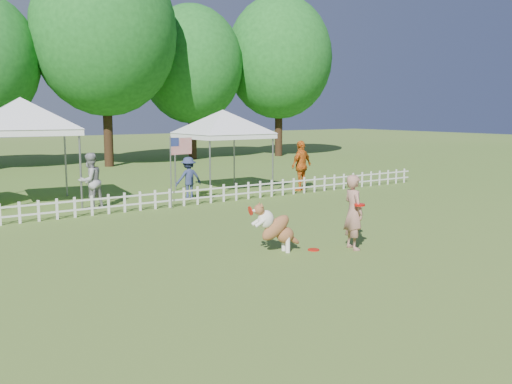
{
  "coord_description": "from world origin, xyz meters",
  "views": [
    {
      "loc": [
        -8.16,
        -9.15,
        3.05
      ],
      "look_at": [
        -0.41,
        2.0,
        1.1
      ],
      "focal_mm": 40.0,
      "sensor_mm": 36.0,
      "label": 1
    }
  ],
  "objects_px": {
    "canopy_tent_left": "(23,153)",
    "spectator_b": "(189,178)",
    "canopy_tent_right": "(223,152)",
    "dog": "(276,228)",
    "spectator_a": "(90,181)",
    "handler": "(353,212)",
    "spectator_c": "(301,166)",
    "frisbee_on_turf": "(314,250)",
    "flag_pole": "(171,173)"
  },
  "relations": [
    {
      "from": "canopy_tent_left",
      "to": "spectator_b",
      "type": "xyz_separation_m",
      "value": [
        4.99,
        -1.79,
        -0.97
      ]
    },
    {
      "from": "canopy_tent_right",
      "to": "dog",
      "type": "bearing_deg",
      "value": -114.36
    },
    {
      "from": "dog",
      "to": "spectator_a",
      "type": "height_order",
      "value": "spectator_a"
    },
    {
      "from": "handler",
      "to": "canopy_tent_right",
      "type": "bearing_deg",
      "value": 0.02
    },
    {
      "from": "spectator_b",
      "to": "spectator_c",
      "type": "xyz_separation_m",
      "value": [
        4.52,
        -0.63,
        0.23
      ]
    },
    {
      "from": "handler",
      "to": "dog",
      "type": "xyz_separation_m",
      "value": [
        -1.6,
        0.7,
        -0.28
      ]
    },
    {
      "from": "frisbee_on_turf",
      "to": "dog",
      "type": "bearing_deg",
      "value": 159.26
    },
    {
      "from": "canopy_tent_left",
      "to": "canopy_tent_right",
      "type": "height_order",
      "value": "canopy_tent_left"
    },
    {
      "from": "frisbee_on_turf",
      "to": "handler",
      "type": "bearing_deg",
      "value": -26.59
    },
    {
      "from": "canopy_tent_right",
      "to": "spectator_a",
      "type": "bearing_deg",
      "value": -169.83
    },
    {
      "from": "handler",
      "to": "canopy_tent_right",
      "type": "xyz_separation_m",
      "value": [
        2.38,
        9.36,
        0.67
      ]
    },
    {
      "from": "handler",
      "to": "spectator_b",
      "type": "xyz_separation_m",
      "value": [
        0.45,
        8.51,
        -0.1
      ]
    },
    {
      "from": "handler",
      "to": "canopy_tent_right",
      "type": "distance_m",
      "value": 9.68
    },
    {
      "from": "spectator_b",
      "to": "spectator_c",
      "type": "bearing_deg",
      "value": 175.68
    },
    {
      "from": "canopy_tent_left",
      "to": "spectator_a",
      "type": "bearing_deg",
      "value": -43.27
    },
    {
      "from": "spectator_a",
      "to": "spectator_b",
      "type": "distance_m",
      "value": 3.49
    },
    {
      "from": "dog",
      "to": "spectator_b",
      "type": "height_order",
      "value": "spectator_b"
    },
    {
      "from": "dog",
      "to": "frisbee_on_turf",
      "type": "bearing_deg",
      "value": -9.05
    },
    {
      "from": "canopy_tent_left",
      "to": "dog",
      "type": "bearing_deg",
      "value": -64.93
    },
    {
      "from": "canopy_tent_left",
      "to": "flag_pole",
      "type": "height_order",
      "value": "canopy_tent_left"
    },
    {
      "from": "flag_pole",
      "to": "spectator_b",
      "type": "bearing_deg",
      "value": 38.28
    },
    {
      "from": "handler",
      "to": "dog",
      "type": "height_order",
      "value": "handler"
    },
    {
      "from": "dog",
      "to": "canopy_tent_right",
      "type": "xyz_separation_m",
      "value": [
        3.98,
        8.66,
        0.95
      ]
    },
    {
      "from": "handler",
      "to": "dog",
      "type": "bearing_deg",
      "value": 80.58
    },
    {
      "from": "handler",
      "to": "frisbee_on_turf",
      "type": "distance_m",
      "value": 1.21
    },
    {
      "from": "dog",
      "to": "spectator_b",
      "type": "bearing_deg",
      "value": 86.99
    },
    {
      "from": "spectator_a",
      "to": "spectator_b",
      "type": "relative_size",
      "value": 1.21
    },
    {
      "from": "canopy_tent_right",
      "to": "canopy_tent_left",
      "type": "bearing_deg",
      "value": 172.56
    },
    {
      "from": "handler",
      "to": "frisbee_on_turf",
      "type": "bearing_deg",
      "value": 77.71
    },
    {
      "from": "canopy_tent_right",
      "to": "spectator_c",
      "type": "bearing_deg",
      "value": -29.42
    },
    {
      "from": "spectator_a",
      "to": "spectator_c",
      "type": "bearing_deg",
      "value": 152.57
    },
    {
      "from": "spectator_a",
      "to": "spectator_b",
      "type": "xyz_separation_m",
      "value": [
        3.48,
        0.09,
        -0.15
      ]
    },
    {
      "from": "frisbee_on_turf",
      "to": "spectator_a",
      "type": "relative_size",
      "value": 0.15
    },
    {
      "from": "spectator_b",
      "to": "flag_pole",
      "type": "bearing_deg",
      "value": 49.59
    },
    {
      "from": "frisbee_on_turf",
      "to": "spectator_c",
      "type": "xyz_separation_m",
      "value": [
        5.77,
        7.48,
        0.95
      ]
    },
    {
      "from": "handler",
      "to": "flag_pole",
      "type": "distance_m",
      "value": 7.14
    },
    {
      "from": "canopy_tent_right",
      "to": "handler",
      "type": "bearing_deg",
      "value": -103.96
    },
    {
      "from": "handler",
      "to": "spectator_a",
      "type": "height_order",
      "value": "spectator_a"
    },
    {
      "from": "dog",
      "to": "spectator_a",
      "type": "xyz_separation_m",
      "value": [
        -1.43,
        7.72,
        0.33
      ]
    },
    {
      "from": "canopy_tent_left",
      "to": "spectator_c",
      "type": "bearing_deg",
      "value": -6.26
    },
    {
      "from": "frisbee_on_turf",
      "to": "spectator_b",
      "type": "distance_m",
      "value": 8.23
    },
    {
      "from": "canopy_tent_right",
      "to": "spectator_a",
      "type": "distance_m",
      "value": 5.53
    },
    {
      "from": "spectator_b",
      "to": "handler",
      "type": "bearing_deg",
      "value": 90.53
    },
    {
      "from": "spectator_c",
      "to": "frisbee_on_turf",
      "type": "bearing_deg",
      "value": 37.58
    },
    {
      "from": "frisbee_on_turf",
      "to": "canopy_tent_right",
      "type": "xyz_separation_m",
      "value": [
        3.18,
        8.96,
        1.49
      ]
    },
    {
      "from": "dog",
      "to": "spectator_c",
      "type": "relative_size",
      "value": 0.57
    },
    {
      "from": "canopy_tent_right",
      "to": "spectator_b",
      "type": "bearing_deg",
      "value": -155.87
    },
    {
      "from": "handler",
      "to": "canopy_tent_right",
      "type": "relative_size",
      "value": 0.55
    },
    {
      "from": "dog",
      "to": "flag_pole",
      "type": "height_order",
      "value": "flag_pole"
    },
    {
      "from": "canopy_tent_left",
      "to": "canopy_tent_right",
      "type": "bearing_deg",
      "value": 0.27
    }
  ]
}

